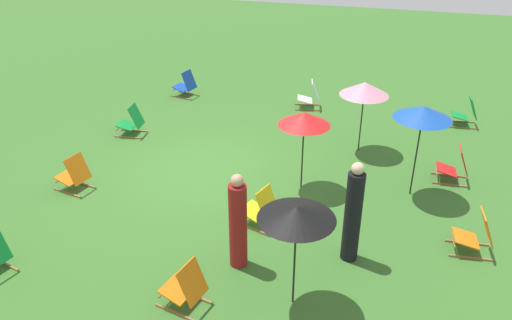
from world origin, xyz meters
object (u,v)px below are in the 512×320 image
Objects in this scene: deckchair_4 at (74,175)px; deckchair_8 at (132,122)px; deckchair_0 at (310,96)px; umbrella_1 at (297,213)px; deckchair_3 at (185,288)px; umbrella_0 at (365,89)px; umbrella_2 at (304,119)px; deckchair_2 at (186,85)px; deckchair_6 at (261,209)px; deckchair_9 at (455,166)px; person_1 at (238,224)px; deckchair_7 at (466,113)px; umbrella_3 at (423,113)px; person_0 at (353,215)px; deckchair_10 at (476,235)px.

deckchair_4 is 1.00× the size of deckchair_8.
umbrella_1 reaches higher than deckchair_0.
umbrella_0 is at bearing 174.42° from deckchair_3.
umbrella_2 reaches higher than deckchair_4.
umbrella_1 is 3.55m from umbrella_2.
umbrella_0 reaches higher than deckchair_2.
umbrella_1 reaches higher than deckchair_6.
deckchair_3 is at bearing -13.29° from umbrella_2.
deckchair_8 is 1.00× the size of deckchair_9.
deckchair_6 is at bearing -9.52° from deckchair_0.
deckchair_7 is at bearing -41.28° from person_1.
deckchair_7 is at bearing 77.53° from deckchair_0.
deckchair_3 is 5.71m from umbrella_3.
umbrella_3 is at bearing 155.72° from deckchair_3.
umbrella_2 is 2.61m from person_0.
deckchair_10 is 3.88m from umbrella_2.
deckchair_4 and deckchair_6 have the same top height.
deckchair_0 is 5.22m from deckchair_8.
umbrella_0 is at bearing 175.96° from umbrella_1.
deckchair_6 is at bearing -15.31° from umbrella_2.
deckchair_0 is at bearing -111.61° from person_0.
deckchair_0 is 5.35m from umbrella_3.
umbrella_0 reaches higher than deckchair_0.
person_1 is at bearing 171.21° from deckchair_3.
deckchair_0 is 7.01m from person_0.
deckchair_10 is (-2.71, 4.38, 0.00)m from deckchair_3.
deckchair_9 is at bearing 153.73° from deckchair_3.
umbrella_0 is at bearing 176.29° from deckchair_6.
deckchair_8 is at bearing -93.10° from deckchair_9.
person_1 is (3.23, -2.80, -1.03)m from umbrella_3.
deckchair_8 is 8.70m from deckchair_10.
deckchair_2 is 0.44× the size of person_0.
deckchair_0 and deckchair_6 have the same top height.
deckchair_4 is 0.47× the size of umbrella_0.
deckchair_6 and deckchair_7 have the same top height.
deckchair_4 is at bearing -74.78° from umbrella_3.
deckchair_7 is 0.47× the size of person_1.
umbrella_1 is (4.69, -2.58, 1.31)m from deckchair_9.
deckchair_0 is at bearing -171.25° from umbrella_2.
deckchair_8 is (-2.87, -0.20, 0.00)m from deckchair_4.
deckchair_3 is 0.44× the size of person_0.
deckchair_7 is 3.75m from umbrella_0.
umbrella_2 is (-3.49, -0.61, -0.06)m from umbrella_1.
deckchair_4 is 4.38m from person_1.
deckchair_8 and deckchair_10 have the same top height.
umbrella_1 reaches higher than deckchair_2.
deckchair_2 and deckchair_3 have the same top height.
umbrella_1 is 1.53m from person_1.
deckchair_8 is (3.19, -4.14, 0.00)m from deckchair_0.
person_0 is at bearing 52.91° from deckchair_8.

